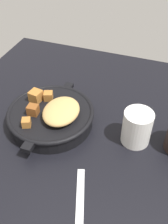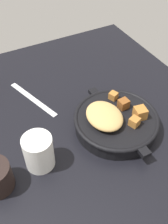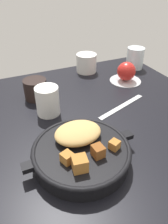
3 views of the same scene
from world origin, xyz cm
name	(u,v)px [view 1 (image 1 of 3)]	position (x,y,z in cm)	size (l,w,h in cm)	color
ground_plane	(84,149)	(0.00, 0.00, -1.20)	(92.99, 86.06, 2.40)	black
cast_iron_skillet	(52,115)	(-4.69, -10.82, 2.89)	(27.16, 22.86, 7.35)	black
butter_knife	(80,213)	(16.84, 5.00, 0.18)	(20.84, 1.60, 0.36)	silver
white_creamer_pitcher	(137,128)	(-6.02, 11.28, 4.50)	(7.08, 7.08, 8.99)	white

